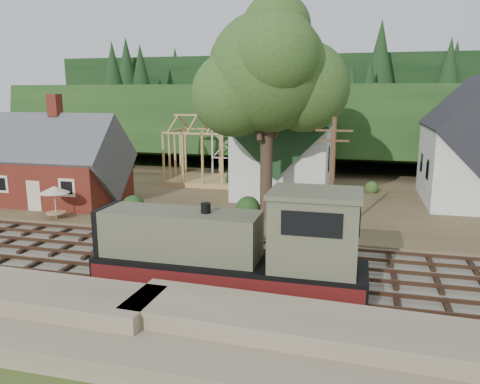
# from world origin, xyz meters

# --- Properties ---
(ground) EXTENTS (140.00, 140.00, 0.00)m
(ground) POSITION_xyz_m (0.00, 0.00, 0.00)
(ground) COLOR #384C1E
(ground) RESTS_ON ground
(embankment) EXTENTS (64.00, 5.00, 1.60)m
(embankment) POSITION_xyz_m (0.00, -8.50, 0.00)
(embankment) COLOR #7F7259
(embankment) RESTS_ON ground
(railroad_bed) EXTENTS (64.00, 11.00, 0.16)m
(railroad_bed) POSITION_xyz_m (0.00, 0.00, 0.08)
(railroad_bed) COLOR #726B5B
(railroad_bed) RESTS_ON ground
(village_flat) EXTENTS (64.00, 26.00, 0.30)m
(village_flat) POSITION_xyz_m (0.00, 18.00, 0.15)
(village_flat) COLOR brown
(village_flat) RESTS_ON ground
(hillside) EXTENTS (70.00, 28.96, 12.74)m
(hillside) POSITION_xyz_m (0.00, 42.00, 0.00)
(hillside) COLOR #1E3F19
(hillside) RESTS_ON ground
(ridge) EXTENTS (80.00, 20.00, 12.00)m
(ridge) POSITION_xyz_m (0.00, 58.00, 0.00)
(ridge) COLOR black
(ridge) RESTS_ON ground
(depot) EXTENTS (10.80, 7.41, 9.00)m
(depot) POSITION_xyz_m (-16.00, 11.00, 3.21)
(depot) COLOR #602316
(depot) RESTS_ON village_flat
(church) EXTENTS (8.40, 15.17, 13.00)m
(church) POSITION_xyz_m (2.00, 19.68, 5.18)
(church) COLOR silver
(church) RESTS_ON village_flat
(farmhouse) EXTENTS (8.40, 10.80, 10.60)m
(farmhouse) POSITION_xyz_m (18.00, 19.00, 4.87)
(farmhouse) COLOR silver
(farmhouse) RESTS_ON village_flat
(timber_frame) EXTENTS (8.20, 6.20, 6.99)m
(timber_frame) POSITION_xyz_m (-6.00, 22.00, 3.27)
(timber_frame) COLOR tan
(timber_frame) RESTS_ON village_flat
(lattice_tower) EXTENTS (3.20, 3.20, 12.12)m
(lattice_tower) POSITION_xyz_m (-6.00, 28.00, 10.03)
(lattice_tower) COLOR silver
(lattice_tower) RESTS_ON village_flat
(big_tree) EXTENTS (10.90, 8.40, 14.70)m
(big_tree) POSITION_xyz_m (2.17, 10.08, 10.22)
(big_tree) COLOR #38281E
(big_tree) RESTS_ON village_flat
(telegraph_pole_near) EXTENTS (2.20, 0.28, 8.00)m
(telegraph_pole_near) POSITION_xyz_m (7.00, 5.20, 4.25)
(telegraph_pole_near) COLOR #4C331E
(telegraph_pole_near) RESTS_ON ground
(locomotive) EXTENTS (12.65, 3.16, 5.04)m
(locomotive) POSITION_xyz_m (3.22, -3.00, 2.22)
(locomotive) COLOR black
(locomotive) RESTS_ON railroad_bed
(car_blue) EXTENTS (2.25, 3.70, 1.18)m
(car_blue) POSITION_xyz_m (-13.02, 12.47, 0.89)
(car_blue) COLOR #5179AF
(car_blue) RESTS_ON village_flat
(patio_set) EXTENTS (2.18, 2.18, 2.43)m
(patio_set) POSITION_xyz_m (-12.94, 5.86, 2.37)
(patio_set) COLOR silver
(patio_set) RESTS_ON village_flat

